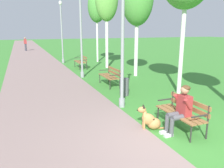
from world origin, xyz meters
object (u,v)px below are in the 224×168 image
park_bench_near (183,111)px  dog_shepherd (150,120)px  park_bench_mid (110,75)px  lamp_post_mid (81,35)px  pedestrian_distant (25,44)px  person_seated_on_near_bench (181,108)px  lamp_post_near (123,39)px  lamp_post_far (62,32)px  litter_bin (124,87)px  park_bench_far (81,61)px  birch_tree_fifth (97,7)px

park_bench_near → dog_shepherd: 0.89m
park_bench_near → park_bench_mid: (0.02, 5.21, 0.00)m
lamp_post_mid → pedestrian_distant: lamp_post_mid is taller
person_seated_on_near_bench → pedestrian_distant: bearing=96.6°
lamp_post_near → lamp_post_far: (0.03, 11.32, 0.11)m
park_bench_near → dog_shepherd: park_bench_near is taller
lamp_post_mid → lamp_post_far: 6.00m
litter_bin → pedestrian_distant: (-3.05, 21.77, 0.49)m
person_seated_on_near_bench → litter_bin: size_ratio=1.79×
litter_bin → park_bench_near: bearing=-88.6°
park_bench_near → litter_bin: (-0.08, 3.46, -0.16)m
park_bench_far → lamp_post_near: (-0.73, -8.32, 1.79)m
park_bench_mid → birch_tree_fifth: 8.97m
lamp_post_far → park_bench_near: bearing=-87.0°
lamp_post_near → park_bench_mid: bearing=75.6°
lamp_post_mid → litter_bin: (0.66, -4.08, -1.97)m
birch_tree_fifth → litter_bin: (-2.09, -9.64, -3.95)m
person_seated_on_near_bench → birch_tree_fifth: size_ratio=0.22×
park_bench_far → person_seated_on_near_bench: 10.70m
dog_shepherd → lamp_post_far: lamp_post_far is taller
park_bench_far → birch_tree_fifth: birch_tree_fifth is taller
park_bench_near → lamp_post_far: 13.69m
park_bench_near → lamp_post_mid: (-0.74, 7.54, 1.80)m
park_bench_far → lamp_post_far: (-0.70, 3.00, 1.90)m
dog_shepherd → lamp_post_far: (0.08, 13.25, 2.15)m
park_bench_far → dog_shepherd: (-0.78, -10.25, -0.25)m
park_bench_near → litter_bin: bearing=91.4°
dog_shepherd → pedestrian_distant: size_ratio=0.49×
park_bench_near → pedestrian_distant: (-3.14, 25.23, 0.33)m
park_bench_far → lamp_post_near: 8.54m
birch_tree_fifth → pedestrian_distant: bearing=113.0°
litter_bin → dog_shepherd: bearing=-102.7°
dog_shepherd → lamp_post_mid: (0.06, 7.25, 2.06)m
person_seated_on_near_bench → lamp_post_far: 13.81m
birch_tree_fifth → litter_bin: birch_tree_fifth is taller
dog_shepherd → person_seated_on_near_bench: bearing=-36.9°
park_bench_near → pedestrian_distant: bearing=97.1°
park_bench_mid → lamp_post_mid: bearing=108.0°
person_seated_on_near_bench → lamp_post_near: (-0.54, 2.37, 1.62)m
park_bench_far → pedestrian_distant: pedestrian_distant is taller
person_seated_on_near_bench → lamp_post_mid: (-0.53, 7.69, 1.64)m
park_bench_near → park_bench_mid: size_ratio=1.00×
person_seated_on_near_bench → birch_tree_fifth: 13.91m
birch_tree_fifth → lamp_post_near: bearing=-104.2°
park_bench_far → litter_bin: bearing=-90.5°
person_seated_on_near_bench → birch_tree_fifth: birch_tree_fifth is taller
dog_shepherd → lamp_post_mid: lamp_post_mid is taller
lamp_post_far → litter_bin: bearing=-86.4°
park_bench_mid → lamp_post_near: lamp_post_near is taller
park_bench_far → lamp_post_mid: (-0.72, -3.00, 1.80)m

